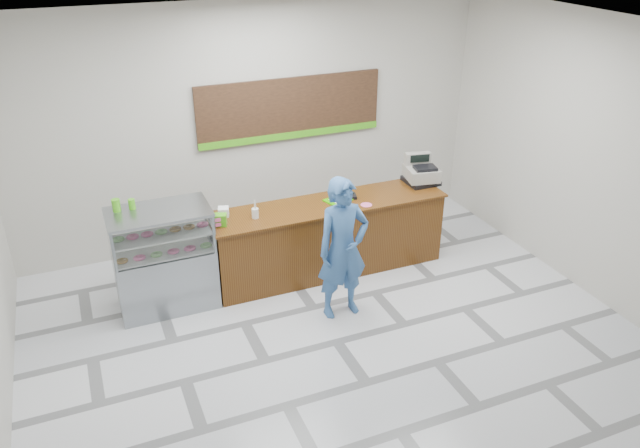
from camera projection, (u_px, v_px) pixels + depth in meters
name	position (u px, v px, depth m)	size (l,w,h in m)	color
floor	(337.00, 342.00, 7.32)	(7.00, 7.00, 0.00)	silver
back_wall	(254.00, 125.00, 9.00)	(7.00, 7.00, 0.00)	#BBB7AC
ceiling	(342.00, 36.00, 5.73)	(7.00, 7.00, 0.00)	silver
sales_counter	(328.00, 237.00, 8.55)	(3.26, 0.76, 1.03)	#583210
display_case	(164.00, 258.00, 7.71)	(1.22, 0.72, 1.33)	gray
menu_board	(291.00, 110.00, 9.07)	(2.80, 0.06, 0.90)	black
cash_register	(421.00, 173.00, 8.88)	(0.51, 0.53, 0.41)	black
card_terminal	(353.00, 196.00, 8.48)	(0.09, 0.17, 0.04)	black
serving_tray	(338.00, 200.00, 8.39)	(0.40, 0.34, 0.02)	#34B100
napkin_box	(224.00, 212.00, 7.95)	(0.13, 0.13, 0.11)	white
straw_cup	(255.00, 213.00, 7.90)	(0.09, 0.09, 0.13)	silver
promo_box	(220.00, 220.00, 7.71)	(0.17, 0.11, 0.15)	#47AB18
donut_decal	(366.00, 205.00, 8.27)	(0.15, 0.15, 0.00)	pink
green_cup_left	(116.00, 205.00, 7.38)	(0.10, 0.10, 0.15)	#47AB18
green_cup_right	(132.00, 204.00, 7.44)	(0.08, 0.08, 0.13)	#47AB18
customer	(343.00, 249.00, 7.47)	(0.66, 0.43, 1.80)	#345F99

